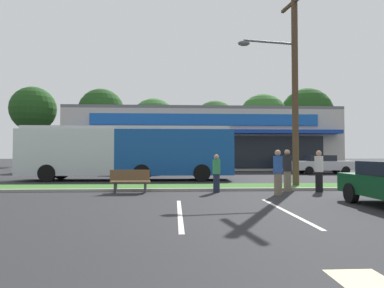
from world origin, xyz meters
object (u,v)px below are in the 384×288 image
at_px(pedestrian_mid, 319,171).
at_px(city_bus, 128,151).
at_px(car_2, 322,164).
at_px(car_3, 136,165).
at_px(bus_stop_bench, 130,181).
at_px(pedestrian_near_bench, 278,172).
at_px(utility_pole, 292,80).
at_px(pedestrian_by_pole, 287,170).
at_px(pedestrian_far, 216,173).

bearing_deg(pedestrian_mid, city_bus, 137.93).
height_order(car_2, car_3, car_3).
height_order(bus_stop_bench, car_3, car_3).
relative_size(city_bus, car_2, 2.68).
height_order(pedestrian_near_bench, pedestrian_mid, pedestrian_near_bench).
xyz_separation_m(utility_pole, pedestrian_near_bench, (-1.63, -2.90, -4.25)).
xyz_separation_m(car_3, pedestrian_by_pole, (7.81, -12.00, 0.12)).
height_order(utility_pole, car_2, utility_pole).
height_order(utility_pole, bus_stop_bench, utility_pole).
xyz_separation_m(pedestrian_near_bench, pedestrian_mid, (2.06, 1.00, -0.01)).
bearing_deg(bus_stop_bench, pedestrian_mid, 179.62).
bearing_deg(car_3, pedestrian_by_pole, -56.95).
bearing_deg(utility_pole, pedestrian_mid, -77.18).
xyz_separation_m(city_bus, bus_stop_bench, (1.03, -6.89, -1.26)).
bearing_deg(pedestrian_far, car_3, 97.41).
bearing_deg(bus_stop_bench, pedestrian_by_pole, -177.64).
bearing_deg(car_2, city_bus, -158.42).
xyz_separation_m(car_2, pedestrian_far, (-10.19, -12.73, 0.02)).
xyz_separation_m(bus_stop_bench, pedestrian_near_bench, (5.81, -1.06, 0.38)).
bearing_deg(car_3, pedestrian_far, -68.94).
xyz_separation_m(city_bus, pedestrian_by_pole, (7.66, -6.62, -0.87)).
relative_size(utility_pole, bus_stop_bench, 5.98).
distance_m(car_2, car_3, 14.92).
bearing_deg(pedestrian_far, car_2, 37.67).
bearing_deg(pedestrian_far, pedestrian_by_pole, -8.68).
distance_m(bus_stop_bench, pedestrian_mid, 7.88).
bearing_deg(city_bus, utility_pole, 149.71).
bearing_deg(utility_pole, car_3, 129.56).
distance_m(pedestrian_near_bench, pedestrian_by_pole, 1.56).
bearing_deg(pedestrian_near_bench, pedestrian_mid, 9.57).
bearing_deg(pedestrian_far, pedestrian_mid, -14.41).
xyz_separation_m(bus_stop_bench, pedestrian_mid, (7.87, -0.05, 0.37)).
bearing_deg(car_3, utility_pole, -50.44).
distance_m(car_2, pedestrian_near_bench, 15.91).
bearing_deg(pedestrian_near_bench, utility_pole, 44.26).
bearing_deg(city_bus, pedestrian_near_bench, 131.20).
relative_size(utility_pole, pedestrian_mid, 5.50).
relative_size(bus_stop_bench, pedestrian_mid, 0.92).
xyz_separation_m(city_bus, pedestrian_mid, (8.90, -6.94, -0.89)).
height_order(bus_stop_bench, pedestrian_by_pole, pedestrian_by_pole).
bearing_deg(city_bus, car_3, -87.93).
height_order(bus_stop_bench, pedestrian_near_bench, pedestrian_near_bench).
height_order(bus_stop_bench, pedestrian_far, pedestrian_far).
xyz_separation_m(car_3, pedestrian_far, (4.72, -12.27, 0.01)).
distance_m(city_bus, pedestrian_mid, 11.32).
relative_size(car_3, pedestrian_near_bench, 2.38).
relative_size(utility_pole, pedestrian_far, 6.06).
bearing_deg(pedestrian_near_bench, city_bus, 114.29).
relative_size(utility_pole, car_3, 2.30).
distance_m(city_bus, pedestrian_near_bench, 10.52).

